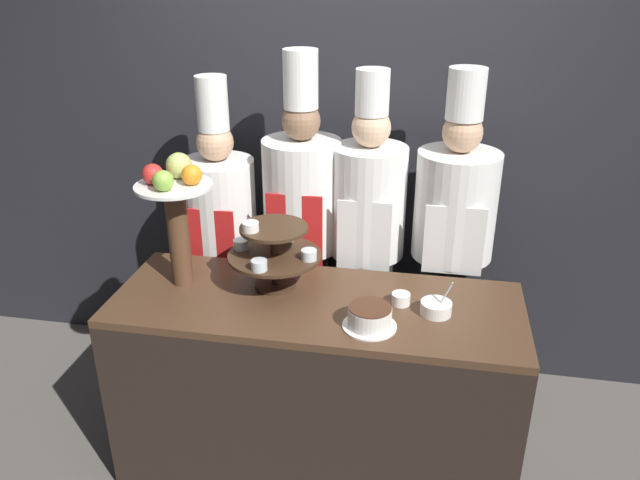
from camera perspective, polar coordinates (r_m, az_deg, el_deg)
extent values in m
cube|color=#232328|center=(3.45, 2.64, 9.49)|extent=(10.00, 0.06, 2.80)
cube|color=black|center=(3.02, -0.35, -13.39)|extent=(1.81, 0.67, 0.88)
cube|color=#4C3321|center=(2.76, -0.38, -5.90)|extent=(1.81, 0.67, 0.03)
cylinder|color=#3D2819|center=(2.88, -4.08, -4.08)|extent=(0.19, 0.19, 0.02)
cylinder|color=#3D2819|center=(2.81, -4.17, -1.56)|extent=(0.04, 0.04, 0.30)
cylinder|color=#3D2819|center=(2.81, -4.17, -1.42)|extent=(0.42, 0.42, 0.02)
cylinder|color=#3D2819|center=(2.75, -4.26, 1.07)|extent=(0.30, 0.30, 0.02)
cylinder|color=silver|center=(2.86, -7.23, -0.39)|extent=(0.07, 0.07, 0.04)
cylinder|color=green|center=(2.86, -7.22, -0.51)|extent=(0.06, 0.06, 0.03)
cylinder|color=silver|center=(2.66, -5.58, -2.30)|extent=(0.07, 0.07, 0.04)
cylinder|color=gold|center=(2.66, -5.58, -2.43)|extent=(0.06, 0.06, 0.03)
cylinder|color=silver|center=(2.74, -1.02, -1.35)|extent=(0.07, 0.07, 0.04)
cylinder|color=red|center=(2.74, -1.02, -1.48)|extent=(0.06, 0.06, 0.03)
cylinder|color=silver|center=(2.93, -2.93, 0.45)|extent=(0.07, 0.07, 0.04)
cylinder|color=beige|center=(2.93, -2.93, 0.33)|extent=(0.06, 0.06, 0.03)
cylinder|color=white|center=(2.71, -6.37, 1.22)|extent=(0.07, 0.07, 0.04)
cylinder|color=brown|center=(2.87, -12.79, 0.33)|extent=(0.09, 0.09, 0.47)
cylinder|color=white|center=(2.79, -13.25, 4.84)|extent=(0.34, 0.34, 0.01)
sphere|color=orange|center=(2.75, -11.64, 5.86)|extent=(0.09, 0.09, 0.09)
sphere|color=#ADC160|center=(2.84, -12.78, 6.65)|extent=(0.12, 0.12, 0.12)
sphere|color=red|center=(2.79, -15.05, 5.84)|extent=(0.09, 0.09, 0.09)
sphere|color=#84B742|center=(2.70, -14.16, 5.27)|extent=(0.09, 0.09, 0.09)
cylinder|color=white|center=(2.58, 4.54, -7.84)|extent=(0.22, 0.22, 0.01)
cylinder|color=white|center=(2.56, 4.57, -7.00)|extent=(0.18, 0.18, 0.08)
cylinder|color=#472819|center=(2.54, 4.61, -6.16)|extent=(0.18, 0.18, 0.01)
cylinder|color=white|center=(2.74, 7.41, -5.35)|extent=(0.08, 0.08, 0.05)
cylinder|color=white|center=(2.69, 10.56, -6.13)|extent=(0.13, 0.13, 0.06)
cylinder|color=#BCBCC1|center=(2.66, 11.47, -4.84)|extent=(0.05, 0.01, 0.11)
cube|color=#38332D|center=(3.64, -8.45, -6.98)|extent=(0.29, 0.16, 0.81)
cylinder|color=white|center=(3.34, -9.16, 2.87)|extent=(0.38, 0.38, 0.53)
cube|color=red|center=(3.23, -10.08, -0.07)|extent=(0.27, 0.01, 0.34)
sphere|color=tan|center=(3.23, -9.59, 8.80)|extent=(0.19, 0.19, 0.19)
cylinder|color=white|center=(3.18, -9.84, 12.20)|extent=(0.16, 0.16, 0.27)
cube|color=#38332D|center=(3.51, -1.50, -7.16)|extent=(0.30, 0.16, 0.90)
cylinder|color=white|center=(3.19, -1.65, 4.14)|extent=(0.40, 0.40, 0.57)
cube|color=red|center=(3.06, -2.36, 0.90)|extent=(0.28, 0.01, 0.37)
sphere|color=#846047|center=(3.08, -1.74, 10.82)|extent=(0.19, 0.19, 0.19)
cylinder|color=white|center=(3.03, -1.78, 14.49)|extent=(0.17, 0.17, 0.28)
cube|color=#38332D|center=(3.47, 4.07, -7.76)|extent=(0.28, 0.15, 0.89)
cylinder|color=white|center=(3.14, 4.47, 3.50)|extent=(0.37, 0.37, 0.57)
cube|color=white|center=(3.02, 4.02, 0.31)|extent=(0.26, 0.01, 0.36)
sphere|color=#DBB28E|center=(3.03, 4.70, 10.20)|extent=(0.19, 0.19, 0.19)
cylinder|color=white|center=(2.99, 4.82, 13.33)|extent=(0.16, 0.16, 0.21)
cube|color=#28282D|center=(3.46, 11.20, -8.13)|extent=(0.30, 0.17, 0.91)
cylinder|color=white|center=(3.13, 12.28, 3.13)|extent=(0.40, 0.40, 0.54)
cube|color=white|center=(2.99, 12.14, -0.09)|extent=(0.28, 0.01, 0.34)
sphere|color=tan|center=(3.02, 12.90, 9.55)|extent=(0.19, 0.19, 0.19)
cylinder|color=white|center=(2.98, 13.23, 12.88)|extent=(0.17, 0.17, 0.24)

